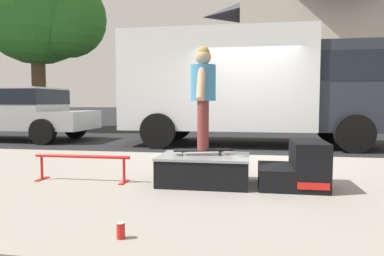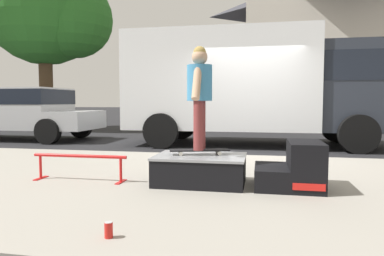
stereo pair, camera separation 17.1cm
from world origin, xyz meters
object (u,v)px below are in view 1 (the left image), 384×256
skate_box (204,168)px  box_truck (253,83)px  grind_rail (82,162)px  pickup_truck_silver (8,111)px  skateboard (203,150)px  soda_can (121,231)px  skater_kid (203,89)px  kicker_ramp (298,168)px  street_tree_main (43,8)px

skate_box → box_truck: box_truck is taller
grind_rail → pickup_truck_silver: size_ratio=0.23×
skateboard → soda_can: (-0.37, -2.01, -0.36)m
skate_box → soda_can: skate_box is taller
box_truck → pickup_truck_silver: size_ratio=1.21×
skateboard → box_truck: size_ratio=0.12×
soda_can → pickup_truck_silver: size_ratio=0.02×
skate_box → soda_can: bearing=-101.4°
skate_box → skater_kid: bearing=110.4°
skate_box → kicker_ramp: (1.18, -0.00, 0.04)m
skateboard → box_truck: 5.44m
kicker_ramp → street_tree_main: bearing=134.8°
soda_can → box_truck: size_ratio=0.02×
skater_kid → pickup_truck_silver: skater_kid is taller
skater_kid → street_tree_main: size_ratio=0.17×
skate_box → skateboard: size_ratio=1.44×
grind_rail → skateboard: (1.61, 0.19, 0.17)m
soda_can → box_truck: (1.04, 7.29, 1.52)m
kicker_ramp → pickup_truck_silver: pickup_truck_silver is taller
skater_kid → street_tree_main: 12.63m
kicker_ramp → skater_kid: bearing=177.3°
street_tree_main → soda_can: bearing=-55.8°
skate_box → skateboard: 0.24m
pickup_truck_silver → street_tree_main: street_tree_main is taller
pickup_truck_silver → soda_can: bearing=-48.5°
skate_box → kicker_ramp: 1.18m
skate_box → street_tree_main: bearing=130.9°
grind_rail → street_tree_main: street_tree_main is taller
skateboard → pickup_truck_silver: 8.64m
soda_can → skater_kid: bearing=79.5°
skate_box → skateboard: skateboard is taller
street_tree_main → skate_box: bearing=-49.1°
kicker_ramp → soda_can: kicker_ramp is taller
soda_can → street_tree_main: 14.29m
skater_kid → street_tree_main: bearing=131.0°
box_truck → street_tree_main: size_ratio=0.90×
skate_box → grind_rail: size_ratio=0.87×
kicker_ramp → skateboard: 1.22m
pickup_truck_silver → box_truck: bearing=-0.1°
grind_rail → pickup_truck_silver: pickup_truck_silver is taller
skate_box → skater_kid: (-0.02, 0.06, 1.03)m
kicker_ramp → soda_can: 2.51m
kicker_ramp → grind_rail: (-2.81, -0.13, 0.02)m
kicker_ramp → street_tree_main: 13.75m
grind_rail → skater_kid: skater_kid is taller
grind_rail → street_tree_main: 12.17m
box_truck → pickup_truck_silver: box_truck is taller
grind_rail → pickup_truck_silver: bearing=133.6°
skate_box → skater_kid: size_ratio=0.87×
grind_rail → skater_kid: size_ratio=1.00×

